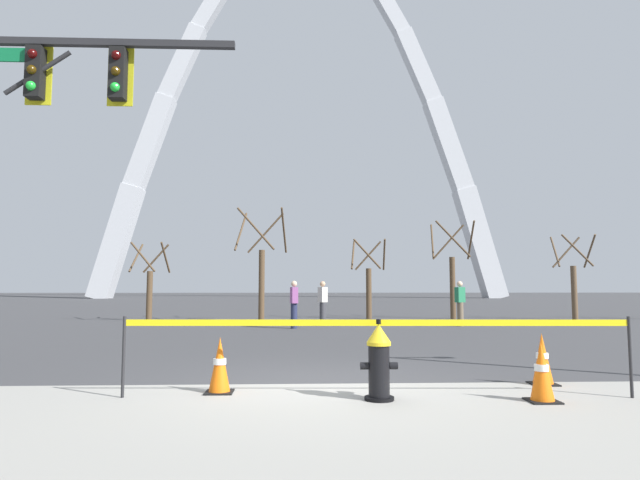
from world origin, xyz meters
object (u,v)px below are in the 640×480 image
fire_hydrant (379,362)px  traffic_cone_mid_sidewalk (542,360)px  traffic_cone_by_hydrant (220,366)px  pedestrian_standing_center (294,304)px  monument_arch (301,129)px  pedestrian_walking_right (460,303)px  traffic_cone_curb_edge (542,372)px  pedestrian_walking_left (323,303)px  traffic_signal_gantry (17,128)px

fire_hydrant → traffic_cone_mid_sidewalk: (2.48, 0.94, -0.11)m
traffic_cone_by_hydrant → pedestrian_standing_center: bearing=85.3°
monument_arch → pedestrian_walking_right: (5.43, -47.28, -20.34)m
pedestrian_walking_right → traffic_cone_by_hydrant: bearing=-119.9°
fire_hydrant → monument_arch: bearing=90.7°
pedestrian_standing_center → traffic_cone_curb_edge: bearing=-75.3°
fire_hydrant → pedestrian_standing_center: 11.59m
monument_arch → pedestrian_walking_right: size_ratio=32.01×
pedestrian_walking_left → pedestrian_walking_right: bearing=-4.9°
monument_arch → pedestrian_standing_center: (-0.44, -48.06, -20.34)m
traffic_cone_mid_sidewalk → pedestrian_standing_center: (-3.60, 10.59, 0.46)m
traffic_signal_gantry → pedestrian_walking_left: size_ratio=3.77×
fire_hydrant → pedestrian_standing_center: bearing=95.6°
traffic_signal_gantry → pedestrian_standing_center: (4.65, 9.08, -3.25)m
fire_hydrant → traffic_cone_curb_edge: size_ratio=1.36×
traffic_signal_gantry → pedestrian_walking_left: traffic_signal_gantry is taller
monument_arch → fire_hydrant: bearing=-89.3°
traffic_cone_by_hydrant → traffic_signal_gantry: 5.62m
traffic_signal_gantry → traffic_cone_curb_edge: bearing=-18.9°
traffic_cone_curb_edge → pedestrian_standing_center: (-3.08, 11.72, 0.46)m
traffic_cone_by_hydrant → traffic_cone_curb_edge: bearing=-10.2°
monument_arch → pedestrian_standing_center: 52.19m
traffic_signal_gantry → pedestrian_standing_center: size_ratio=3.77×
traffic_cone_curb_edge → pedestrian_walking_left: (-2.06, 12.91, 0.46)m
traffic_signal_gantry → pedestrian_walking_left: (5.67, 10.27, -3.25)m
fire_hydrant → pedestrian_walking_right: (4.75, 12.31, 0.35)m
pedestrian_standing_center → monument_arch: bearing=89.5°
monument_arch → traffic_cone_mid_sidewalk: bearing=-86.9°
fire_hydrant → traffic_signal_gantry: size_ratio=0.17×
traffic_cone_by_hydrant → pedestrian_standing_center: (0.90, 11.01, 0.46)m
traffic_cone_by_hydrant → pedestrian_standing_center: pedestrian_standing_center is taller
traffic_cone_curb_edge → pedestrian_walking_left: pedestrian_walking_left is taller
fire_hydrant → traffic_signal_gantry: bearing=157.0°
pedestrian_walking_left → pedestrian_walking_right: same height
traffic_signal_gantry → pedestrian_walking_right: size_ratio=3.77×
traffic_cone_mid_sidewalk → pedestrian_walking_right: bearing=78.7°
monument_arch → traffic_signal_gantry: bearing=-95.1°
monument_arch → pedestrian_standing_center: monument_arch is taller
pedestrian_walking_left → traffic_cone_by_hydrant: bearing=-98.9°
traffic_signal_gantry → monument_arch: monument_arch is taller
monument_arch → pedestrian_standing_center: size_ratio=32.01×
traffic_cone_mid_sidewalk → traffic_cone_curb_edge: size_ratio=1.00×
traffic_cone_by_hydrant → traffic_cone_curb_edge: (3.97, -0.71, 0.00)m
monument_arch → traffic_cone_curb_edge: bearing=-87.5°
pedestrian_walking_left → pedestrian_standing_center: (-1.02, -1.19, 0.00)m
traffic_cone_mid_sidewalk → monument_arch: (-3.16, 58.65, 20.80)m
traffic_cone_curb_edge → monument_arch: size_ratio=0.01×
pedestrian_walking_left → pedestrian_standing_center: same height
traffic_cone_curb_edge → pedestrian_walking_left: 13.08m
pedestrian_standing_center → pedestrian_walking_right: size_ratio=1.00×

